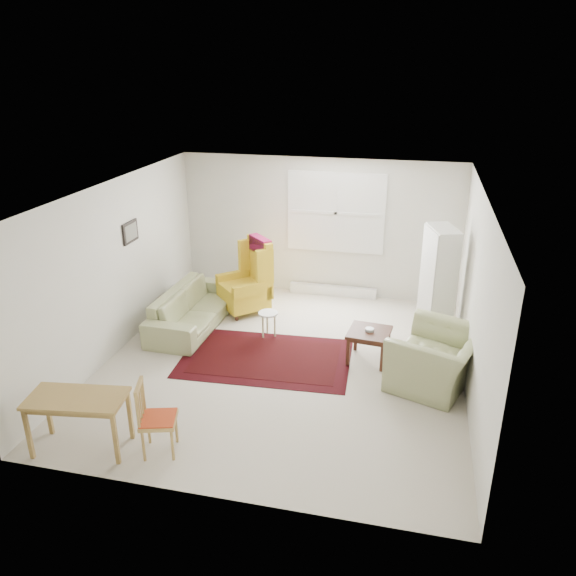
% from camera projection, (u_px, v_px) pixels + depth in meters
% --- Properties ---
extents(room, '(5.04, 5.54, 2.51)m').
position_uv_depth(room, '(288.00, 277.00, 7.77)').
color(room, beige).
rests_on(room, ground).
extents(rug, '(2.52, 1.70, 0.02)m').
position_uv_depth(rug, '(266.00, 358.00, 8.19)').
color(rug, black).
rests_on(rug, ground).
extents(sofa, '(0.89, 2.13, 0.85)m').
position_uv_depth(sofa, '(193.00, 301.00, 9.08)').
color(sofa, '#919765').
rests_on(sofa, ground).
extents(armchair, '(1.39, 1.48, 0.93)m').
position_uv_depth(armchair, '(437.00, 354.00, 7.37)').
color(armchair, '#919765').
rests_on(armchair, ground).
extents(wingback_chair, '(1.08, 1.08, 1.29)m').
position_uv_depth(wingback_chair, '(243.00, 276.00, 9.50)').
color(wingback_chair, gold).
rests_on(wingback_chair, ground).
extents(coffee_table, '(0.64, 0.64, 0.47)m').
position_uv_depth(coffee_table, '(369.00, 345.00, 8.06)').
color(coffee_table, '#3A1C12').
rests_on(coffee_table, ground).
extents(stool, '(0.34, 0.34, 0.41)m').
position_uv_depth(stool, '(268.00, 324.00, 8.79)').
color(stool, white).
rests_on(stool, ground).
extents(cabinet, '(0.55, 0.77, 1.74)m').
position_uv_depth(cabinet, '(438.00, 282.00, 8.63)').
color(cabinet, silver).
rests_on(cabinet, ground).
extents(desk, '(1.12, 0.67, 0.67)m').
position_uv_depth(desk, '(80.00, 423.00, 6.18)').
color(desk, '#A58342').
rests_on(desk, ground).
extents(desk_chair, '(0.47, 0.47, 0.87)m').
position_uv_depth(desk_chair, '(158.00, 418.00, 6.09)').
color(desk_chair, '#A58342').
rests_on(desk_chair, ground).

